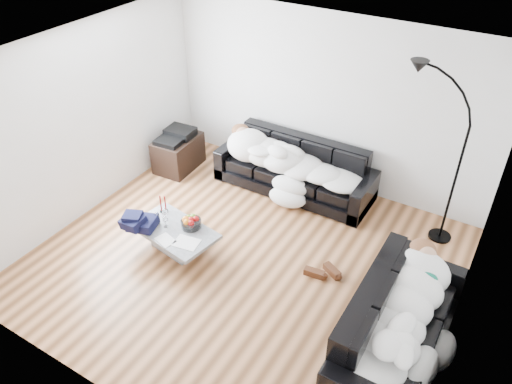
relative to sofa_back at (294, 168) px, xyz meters
The scene contains 24 objects.
ground 1.80m from the sofa_back, 83.48° to the right, with size 5.00×5.00×0.00m, color brown.
wall_back 1.06m from the sofa_back, 68.25° to the left, with size 5.00×0.02×2.60m, color silver.
wall_left 3.03m from the sofa_back, 142.75° to the right, with size 0.02×4.50×2.60m, color silver.
wall_right 3.34m from the sofa_back, 32.94° to the right, with size 0.02×4.50×2.60m, color silver.
ceiling 2.82m from the sofa_back, 83.48° to the right, with size 5.00×5.00×0.00m, color white.
sofa_back is the anchor object (origin of this frame).
sofa_right 3.09m from the sofa_back, 42.63° to the right, with size 2.05×0.88×0.83m, color black.
sleeper_back 0.24m from the sofa_back, 90.00° to the right, with size 2.03×0.70×0.41m, color white, non-canonical shape.
sleeper_right 3.10m from the sofa_back, 42.63° to the right, with size 1.76×0.74×0.43m, color white, non-canonical shape.
teal_cushion 2.67m from the sofa_back, 33.36° to the right, with size 0.36×0.30×0.20m, color #0D6147.
coffee_table 2.13m from the sofa_back, 109.06° to the right, with size 1.10×0.64×0.32m, color #939699.
fruit_bowl 1.92m from the sofa_back, 106.36° to the right, with size 0.26×0.26×0.16m, color white.
wine_glass_a 2.11m from the sofa_back, 115.61° to the right, with size 0.07×0.07×0.17m, color white.
wine_glass_b 2.22m from the sofa_back, 115.68° to the right, with size 0.07×0.07×0.16m, color white.
wine_glass_c 2.17m from the sofa_back, 112.31° to the right, with size 0.07×0.07×0.16m, color white.
candle_left 2.09m from the sofa_back, 120.72° to the right, with size 0.05×0.05×0.26m, color maroon.
candle_right 2.03m from the sofa_back, 120.49° to the right, with size 0.04×0.04×0.24m, color maroon.
newspaper_a 2.16m from the sofa_back, 100.62° to the right, with size 0.31×0.24×0.01m, color silver.
newspaper_b 2.32m from the sofa_back, 106.38° to the right, with size 0.25×0.18×0.01m, color silver.
navy_jacket 2.48m from the sofa_back, 116.91° to the right, with size 0.39×0.32×0.19m, color black, non-canonical shape.
shoes 1.89m from the sofa_back, 51.37° to the right, with size 0.43×0.31×0.10m, color #472311, non-canonical shape.
av_cabinet 1.94m from the sofa_back, 168.36° to the right, with size 0.53×0.78×0.53m, color black.
stereo 1.95m from the sofa_back, 168.36° to the right, with size 0.44×0.34×0.13m, color black.
floor_lamp 2.31m from the sofa_back, ahead, with size 0.75×0.30×2.06m, color black, non-canonical shape.
Camera 1 is at (2.55, -3.94, 4.40)m, focal length 35.00 mm.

